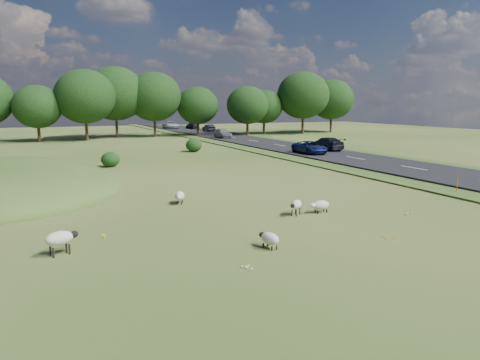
% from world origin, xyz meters
% --- Properties ---
extents(ground, '(160.00, 160.00, 0.00)m').
position_xyz_m(ground, '(0.00, 20.00, 0.00)').
color(ground, '#32551A').
rests_on(ground, ground).
extents(road, '(8.00, 150.00, 0.25)m').
position_xyz_m(road, '(20.00, 30.00, 0.12)').
color(road, black).
rests_on(road, ground).
extents(treeline, '(96.28, 14.66, 11.70)m').
position_xyz_m(treeline, '(-1.06, 55.44, 6.57)').
color(treeline, black).
rests_on(treeline, ground).
extents(shrubs, '(26.33, 13.24, 1.56)m').
position_xyz_m(shrubs, '(-1.03, 28.04, 0.71)').
color(shrubs, black).
rests_on(shrubs, ground).
extents(marker_post, '(0.06, 0.06, 1.20)m').
position_xyz_m(marker_post, '(15.04, -0.83, 0.60)').
color(marker_post, '#D8590C').
rests_on(marker_post, ground).
extents(sheep_0, '(1.07, 0.96, 0.80)m').
position_xyz_m(sheep_0, '(2.57, -1.84, 0.55)').
color(sheep_0, '#BEB49D').
rests_on(sheep_0, ground).
extents(sheep_1, '(1.16, 0.54, 0.67)m').
position_xyz_m(sheep_1, '(4.02, -1.91, 0.42)').
color(sheep_1, '#BEB49D').
rests_on(sheep_1, ground).
extents(sheep_2, '(0.88, 1.27, 0.70)m').
position_xyz_m(sheep_2, '(-2.09, 3.30, 0.44)').
color(sheep_2, '#BEB49D').
rests_on(sheep_2, ground).
extents(sheep_3, '(1.35, 0.92, 0.94)m').
position_xyz_m(sheep_3, '(-8.86, -3.77, 0.65)').
color(sheep_3, '#BEB49D').
rests_on(sheep_3, ground).
extents(sheep_4, '(0.67, 1.17, 0.65)m').
position_xyz_m(sheep_4, '(-1.24, -6.23, 0.41)').
color(sheep_4, '#BEB49D').
rests_on(sheep_4, ground).
extents(car_0, '(2.55, 5.54, 1.54)m').
position_xyz_m(car_0, '(18.10, 78.24, 1.02)').
color(car_0, silver).
rests_on(car_0, road).
extents(car_2, '(2.21, 4.80, 1.33)m').
position_xyz_m(car_2, '(18.10, 21.55, 0.92)').
color(car_2, navy).
rests_on(car_2, road).
extents(car_3, '(1.42, 4.06, 1.34)m').
position_xyz_m(car_3, '(21.90, 64.37, 0.92)').
color(car_3, black).
rests_on(car_3, road).
extents(car_4, '(1.95, 4.80, 1.39)m').
position_xyz_m(car_4, '(21.90, 74.49, 0.95)').
color(car_4, black).
rests_on(car_4, road).
extents(car_6, '(1.82, 4.52, 1.54)m').
position_xyz_m(car_6, '(18.10, 47.42, 1.02)').
color(car_6, '#94959A').
rests_on(car_6, road).
extents(car_7, '(2.11, 5.19, 1.51)m').
position_xyz_m(car_7, '(21.90, 24.02, 1.00)').
color(car_7, black).
rests_on(car_7, road).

